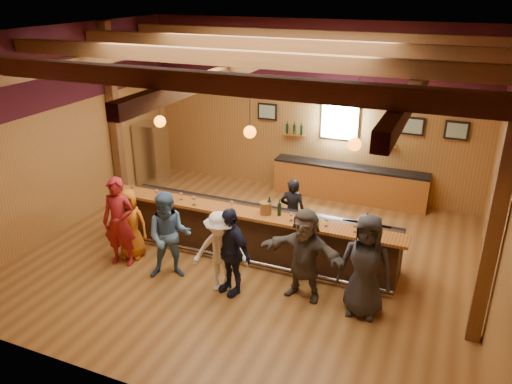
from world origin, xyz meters
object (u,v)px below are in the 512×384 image
at_px(ice_bucket, 266,208).
at_px(customer_brown, 304,254).
at_px(customer_dark, 366,266).
at_px(bartender, 292,211).
at_px(bottle_a, 269,207).
at_px(customer_white, 221,252).
at_px(customer_redvest, 119,222).
at_px(bar_counter, 254,231).
at_px(customer_denim, 169,236).
at_px(stainless_fridge, 152,155).
at_px(customer_navy, 230,251).
at_px(customer_orange, 130,224).
at_px(back_bar_cabinet, 349,183).

bearing_deg(ice_bucket, customer_brown, -37.46).
distance_m(customer_dark, bartender, 2.76).
distance_m(customer_brown, customer_dark, 1.10).
height_order(customer_brown, bottle_a, customer_brown).
bearing_deg(customer_white, customer_redvest, 156.75).
bearing_deg(bar_counter, customer_white, -91.62).
xyz_separation_m(customer_denim, bottle_a, (1.56, 1.20, 0.37)).
distance_m(stainless_fridge, customer_dark, 7.57).
height_order(customer_white, customer_navy, customer_navy).
height_order(bar_counter, customer_orange, customer_orange).
bearing_deg(bottle_a, customer_orange, -162.28).
xyz_separation_m(customer_white, customer_dark, (2.57, 0.29, 0.14)).
relative_size(customer_redvest, customer_white, 1.17).
bearing_deg(customer_redvest, bar_counter, 19.98).
relative_size(customer_denim, customer_brown, 1.01).
distance_m(stainless_fridge, customer_navy, 5.79).
distance_m(bar_counter, bottle_a, 0.87).
bearing_deg(customer_orange, customer_redvest, -108.59).
distance_m(customer_redvest, bartender, 3.62).
distance_m(customer_orange, customer_white, 2.29).
bearing_deg(bottle_a, customer_dark, -24.05).
bearing_deg(bottle_a, customer_brown, -40.31).
distance_m(customer_denim, ice_bucket, 1.94).
xyz_separation_m(customer_redvest, customer_denim, (1.18, -0.04, -0.05)).
bearing_deg(customer_dark, bartender, 135.29).
bearing_deg(stainless_fridge, customer_denim, -52.52).
relative_size(customer_denim, customer_white, 1.11).
height_order(customer_orange, ice_bucket, customer_orange).
bearing_deg(bottle_a, bartender, 81.30).
height_order(back_bar_cabinet, customer_navy, customer_navy).
distance_m(customer_orange, ice_bucket, 2.83).
bearing_deg(bartender, back_bar_cabinet, -110.51).
height_order(customer_redvest, ice_bucket, customer_redvest).
xyz_separation_m(customer_denim, bartender, (1.72, 2.20, -0.13)).
relative_size(customer_redvest, bartender, 1.24).
height_order(back_bar_cabinet, customer_white, customer_white).
bearing_deg(customer_redvest, customer_navy, -12.54).
distance_m(customer_denim, customer_dark, 3.68).
bearing_deg(bar_counter, customer_orange, -154.46).
relative_size(customer_white, customer_dark, 0.85).
bearing_deg(customer_redvest, customer_orange, 75.74).
xyz_separation_m(customer_brown, customer_dark, (1.09, -0.08, 0.06)).
xyz_separation_m(stainless_fridge, customer_orange, (1.82, -3.55, -0.15)).
distance_m(bar_counter, customer_denim, 1.86).
xyz_separation_m(back_bar_cabinet, customer_denim, (-2.32, -5.00, 0.40)).
bearing_deg(bottle_a, back_bar_cabinet, 78.68).
xyz_separation_m(bar_counter, customer_dark, (2.53, -1.17, 0.41)).
bearing_deg(customer_denim, ice_bucket, 12.98).
relative_size(back_bar_cabinet, bottle_a, 11.15).
relative_size(stainless_fridge, customer_dark, 0.97).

